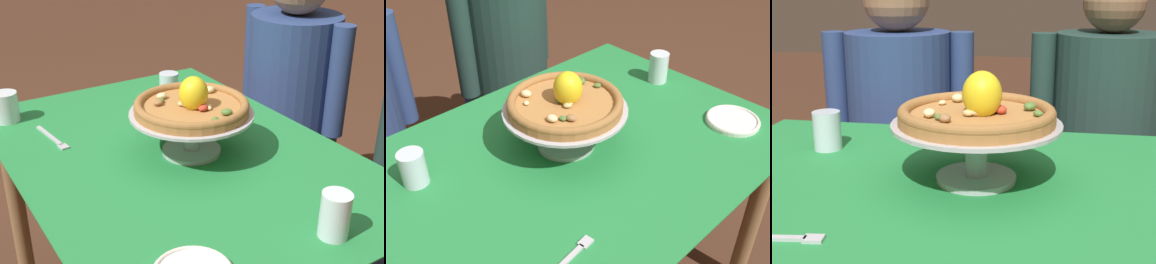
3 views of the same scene
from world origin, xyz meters
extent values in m
cylinder|color=olive|center=(-0.54, 0.35, 0.34)|extent=(0.06, 0.06, 0.68)
cube|color=olive|center=(0.00, 0.00, 0.69)|extent=(1.20, 0.83, 0.02)
cube|color=#237F3D|center=(0.00, 0.00, 0.71)|extent=(1.24, 0.87, 0.00)
cylinder|color=#B7B7C1|center=(0.02, 0.04, 0.72)|extent=(0.17, 0.17, 0.01)
cylinder|color=#B7B7C1|center=(0.02, 0.04, 0.77)|extent=(0.05, 0.05, 0.10)
cylinder|color=#B7B7C1|center=(0.02, 0.04, 0.83)|extent=(0.34, 0.34, 0.01)
cylinder|color=#AD753D|center=(0.02, 0.04, 0.84)|extent=(0.32, 0.32, 0.02)
torus|color=olive|center=(0.02, 0.04, 0.86)|extent=(0.32, 0.32, 0.02)
ellipsoid|color=#C63D28|center=(0.07, 0.05, 0.86)|extent=(0.03, 0.04, 0.02)
ellipsoid|color=beige|center=(0.06, 0.07, 0.86)|extent=(0.02, 0.03, 0.01)
ellipsoid|color=#996B42|center=(-0.03, -0.04, 0.86)|extent=(0.03, 0.03, 0.02)
ellipsoid|color=beige|center=(-0.07, -0.01, 0.86)|extent=(0.03, 0.03, 0.02)
ellipsoid|color=#4C7533|center=(0.01, 0.05, 0.86)|extent=(0.04, 0.03, 0.02)
ellipsoid|color=tan|center=(0.01, 0.02, 0.86)|extent=(0.03, 0.03, 0.01)
ellipsoid|color=beige|center=(0.07, 0.06, 0.86)|extent=(0.02, 0.02, 0.01)
ellipsoid|color=#4C7533|center=(0.02, 0.04, 0.86)|extent=(0.03, 0.03, 0.01)
ellipsoid|color=beige|center=(-0.04, 0.14, 0.86)|extent=(0.03, 0.04, 0.02)
ellipsoid|color=#4C7533|center=(0.14, 0.04, 0.86)|extent=(0.03, 0.03, 0.01)
ellipsoid|color=tan|center=(0.03, 0.04, 0.86)|extent=(0.03, 0.03, 0.01)
ellipsoid|color=beige|center=(-0.06, 0.10, 0.86)|extent=(0.02, 0.02, 0.01)
ellipsoid|color=#4C7533|center=(-0.04, -0.02, 0.86)|extent=(0.02, 0.02, 0.01)
ellipsoid|color=#4C7533|center=(0.12, 0.08, 0.86)|extent=(0.04, 0.04, 0.02)
ellipsoid|color=beige|center=(0.02, 0.02, 0.86)|extent=(0.04, 0.03, 0.02)
ellipsoid|color=yellow|center=(0.03, 0.04, 0.89)|extent=(0.11, 0.11, 0.09)
cylinder|color=silver|center=(-0.37, 0.19, 0.76)|extent=(0.07, 0.07, 0.09)
cylinder|color=silver|center=(-0.37, 0.19, 0.73)|extent=(0.06, 0.06, 0.05)
cube|color=#B7B7C1|center=(-0.20, -0.26, 0.71)|extent=(0.03, 0.03, 0.01)
cube|color=#1E3833|center=(-0.35, 0.75, 0.22)|extent=(0.32, 0.36, 0.44)
cylinder|color=navy|center=(-0.35, 0.75, 0.69)|extent=(0.40, 0.40, 0.50)
cylinder|color=navy|center=(-0.57, 0.72, 0.73)|extent=(0.08, 0.08, 0.43)
cylinder|color=navy|center=(-0.14, 0.78, 0.73)|extent=(0.08, 0.08, 0.43)
cube|color=navy|center=(0.35, 0.79, 0.23)|extent=(0.32, 0.36, 0.45)
cylinder|color=#1E3833|center=(0.35, 0.79, 0.70)|extent=(0.40, 0.40, 0.49)
sphere|color=brown|center=(0.35, 0.79, 1.05)|extent=(0.20, 0.20, 0.20)
cylinder|color=#1E3833|center=(0.14, 0.76, 0.74)|extent=(0.08, 0.08, 0.42)
camera|label=1|loc=(1.14, -0.65, 1.40)|focal=49.06mm
camera|label=2|loc=(-0.68, -0.74, 1.50)|focal=42.51mm
camera|label=3|loc=(0.16, -0.95, 1.11)|focal=48.32mm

